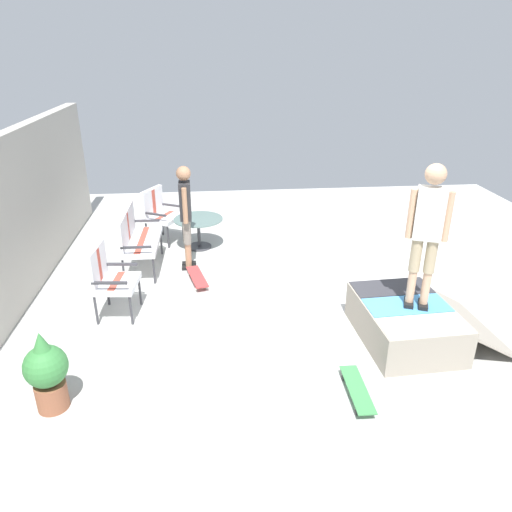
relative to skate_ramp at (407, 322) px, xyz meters
name	(u,v)px	position (x,y,z in m)	size (l,w,h in m)	color
ground_plane	(296,306)	(1.05, 1.23, -0.30)	(12.00, 12.00, 0.10)	#B2B2AD
skate_ramp	(407,322)	(0.00, 0.00, 0.00)	(1.52, 1.81, 0.51)	gray
patio_bench	(135,235)	(2.48, 3.71, 0.36)	(1.26, 0.56, 1.02)	#38383D
patio_chair_near_house	(158,210)	(3.74, 3.44, 0.36)	(0.80, 0.77, 1.02)	#38383D
patio_chair_by_wall	(107,275)	(0.99, 3.88, 0.36)	(0.67, 0.61, 1.02)	#38383D
patio_table	(199,227)	(3.31, 2.69, 0.15)	(0.90, 0.90, 0.57)	#38383D
person_watching	(186,210)	(2.46, 2.85, 0.77)	(0.48, 0.25, 1.74)	black
person_skater	(428,226)	(-0.03, -0.07, 1.31)	(0.33, 0.45, 1.79)	black
skateboard_by_bench	(197,277)	(1.88, 2.70, -0.17)	(0.82, 0.38, 0.10)	#B23838
skateboard_spare	(357,389)	(-1.02, 0.93, -0.17)	(0.80, 0.21, 0.10)	#3F8C4C
potted_plant	(47,371)	(-0.89, 4.15, 0.21)	(0.44, 0.44, 0.92)	brown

